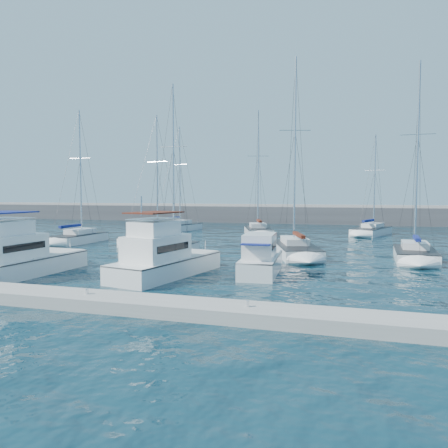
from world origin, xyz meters
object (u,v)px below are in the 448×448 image
(sailboat_mid_c, at_px, (171,249))
(sailboat_mid_e, at_px, (415,254))
(motor_yacht_stbd_inner, at_px, (163,260))
(sailboat_back_b, at_px, (258,231))
(sailboat_back_c, at_px, (371,231))
(sailboat_mid_b, at_px, (153,240))
(motor_yacht_port_inner, at_px, (14,259))
(sailboat_back_a, at_px, (177,227))
(sailboat_mid_d, at_px, (295,249))
(sailboat_mid_a, at_px, (78,238))
(motor_yacht_stbd_outer, at_px, (261,260))

(sailboat_mid_c, relative_size, sailboat_mid_e, 0.93)
(motor_yacht_stbd_inner, distance_m, sailboat_mid_c, 9.72)
(sailboat_mid_e, height_order, sailboat_back_b, sailboat_back_b)
(motor_yacht_stbd_inner, distance_m, sailboat_back_b, 30.00)
(sailboat_mid_e, xyz_separation_m, sailboat_back_c, (-2.71, 22.44, -0.05))
(sailboat_mid_b, height_order, sailboat_mid_c, sailboat_mid_c)
(motor_yacht_port_inner, xyz_separation_m, sailboat_back_a, (-3.50, 35.30, -0.61))
(motor_yacht_stbd_inner, xyz_separation_m, sailboat_back_a, (-13.11, 32.73, -0.61))
(sailboat_mid_c, xyz_separation_m, sailboat_mid_d, (10.41, 3.56, -0.00))
(sailboat_mid_d, xyz_separation_m, sailboat_mid_e, (9.72, -0.43, 0.02))
(sailboat_mid_a, height_order, sailboat_mid_e, sailboat_mid_e)
(motor_yacht_stbd_inner, bearing_deg, sailboat_mid_c, 122.37)
(sailboat_mid_a, xyz_separation_m, sailboat_back_a, (4.36, 17.42, -0.01))
(motor_yacht_stbd_outer, bearing_deg, sailboat_mid_a, 147.23)
(sailboat_mid_d, bearing_deg, sailboat_back_a, 117.36)
(sailboat_back_a, bearing_deg, sailboat_mid_c, -51.52)
(sailboat_back_a, bearing_deg, motor_yacht_stbd_inner, -51.85)
(sailboat_mid_b, bearing_deg, sailboat_mid_d, -0.64)
(motor_yacht_stbd_outer, relative_size, sailboat_mid_e, 0.42)
(sailboat_mid_d, bearing_deg, motor_yacht_port_inner, -154.99)
(motor_yacht_stbd_inner, relative_size, sailboat_mid_a, 0.63)
(sailboat_mid_b, bearing_deg, sailboat_mid_e, 3.42)
(motor_yacht_stbd_inner, height_order, sailboat_back_c, sailboat_back_c)
(sailboat_mid_a, relative_size, sailboat_mid_b, 1.06)
(sailboat_mid_b, height_order, sailboat_back_c, sailboat_mid_b)
(sailboat_mid_c, bearing_deg, sailboat_mid_e, 7.98)
(sailboat_mid_a, xyz_separation_m, sailboat_back_c, (31.41, 19.33, -0.03))
(motor_yacht_stbd_outer, bearing_deg, motor_yacht_port_inner, -165.64)
(sailboat_mid_e, bearing_deg, sailboat_mid_b, 172.85)
(motor_yacht_stbd_outer, height_order, sailboat_mid_b, sailboat_mid_b)
(sailboat_mid_e, bearing_deg, sailboat_back_a, 147.51)
(motor_yacht_stbd_outer, height_order, sailboat_back_b, sailboat_back_b)
(motor_yacht_stbd_inner, height_order, sailboat_mid_c, sailboat_mid_c)
(motor_yacht_stbd_inner, height_order, sailboat_mid_e, sailboat_mid_e)
(motor_yacht_port_inner, xyz_separation_m, sailboat_back_c, (23.56, 37.21, -0.63))
(sailboat_mid_e, bearing_deg, sailboat_mid_d, 179.57)
(motor_yacht_stbd_inner, xyz_separation_m, sailboat_mid_b, (-8.75, 16.33, -0.62))
(sailboat_mid_d, distance_m, sailboat_back_a, 28.39)
(motor_yacht_stbd_outer, height_order, sailboat_mid_e, sailboat_mid_e)
(sailboat_mid_c, relative_size, sailboat_back_c, 1.13)
(sailboat_back_c, bearing_deg, sailboat_mid_b, -121.53)
(motor_yacht_stbd_inner, bearing_deg, sailboat_mid_b, 129.60)
(motor_yacht_port_inner, height_order, sailboat_back_b, sailboat_back_b)
(motor_yacht_port_inner, distance_m, sailboat_mid_d, 22.48)
(sailboat_back_a, bearing_deg, sailboat_back_c, 20.36)
(motor_yacht_stbd_inner, xyz_separation_m, sailboat_back_b, (-0.31, 30.00, -0.59))
(sailboat_mid_d, bearing_deg, sailboat_mid_b, 149.14)
(sailboat_mid_b, xyz_separation_m, sailboat_mid_c, (5.28, -7.27, 0.03))
(sailboat_mid_e, bearing_deg, sailboat_mid_c, -169.06)
(sailboat_mid_a, relative_size, sailboat_back_c, 1.10)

